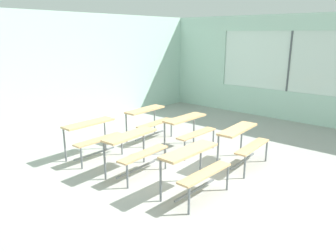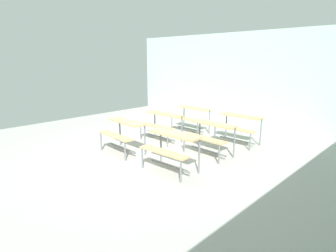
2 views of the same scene
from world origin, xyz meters
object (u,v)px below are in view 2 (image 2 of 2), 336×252
object	(u,v)px
desk_bench_r1c0	(161,120)
desk_bench_r2c1	(238,122)
desk_bench_r1c1	(210,131)
desk_bench_r0c0	(123,129)
desk_bench_r0c1	(171,143)
desk_bench_r2c0	(191,114)

from	to	relation	value
desk_bench_r1c0	desk_bench_r2c1	distance (m)	2.00
desk_bench_r1c1	desk_bench_r2c1	size ratio (longest dim) A/B	1.00
desk_bench_r0c0	desk_bench_r2c1	distance (m)	2.94
desk_bench_r1c1	desk_bench_r2c1	distance (m)	1.22
desk_bench_r1c0	desk_bench_r2c1	xyz separation A→B (m)	(1.60, 1.20, 0.00)
desk_bench_r0c1	desk_bench_r1c0	bearing A→B (deg)	138.49
desk_bench_r0c0	desk_bench_r1c1	bearing A→B (deg)	41.22
desk_bench_r1c1	desk_bench_r2c0	size ratio (longest dim) A/B	1.01
desk_bench_r0c1	desk_bench_r1c1	size ratio (longest dim) A/B	1.01
desk_bench_r0c0	desk_bench_r2c1	bearing A→B (deg)	59.70
desk_bench_r0c1	desk_bench_r1c1	world-z (taller)	same
desk_bench_r0c0	desk_bench_r2c1	size ratio (longest dim) A/B	1.00
desk_bench_r1c0	desk_bench_r2c0	xyz separation A→B (m)	(-0.01, 1.23, 0.00)
desk_bench_r0c1	desk_bench_r1c1	bearing A→B (deg)	87.77
desk_bench_r0c0	desk_bench_r2c0	size ratio (longest dim) A/B	1.01
desk_bench_r1c1	desk_bench_r2c0	xyz separation A→B (m)	(-1.60, 1.24, 0.00)
desk_bench_r0c0	desk_bench_r1c0	size ratio (longest dim) A/B	1.00
desk_bench_r0c0	desk_bench_r0c1	bearing A→B (deg)	1.87
desk_bench_r1c1	desk_bench_r2c0	world-z (taller)	same
desk_bench_r2c0	desk_bench_r0c1	bearing A→B (deg)	-56.93
desk_bench_r0c0	desk_bench_r1c0	distance (m)	1.29
desk_bench_r2c0	desk_bench_r2c1	xyz separation A→B (m)	(1.61, -0.03, 0.00)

